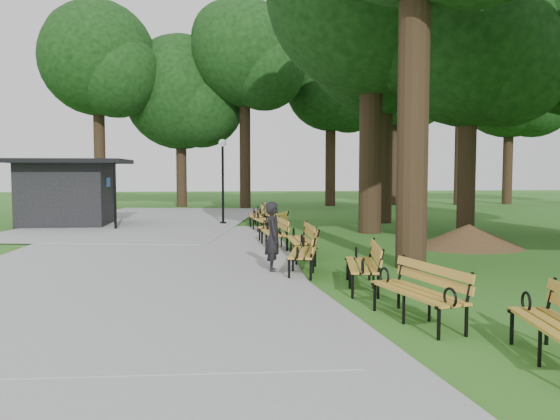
{
  "coord_description": "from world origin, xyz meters",
  "views": [
    {
      "loc": [
        -1.91,
        -10.98,
        2.21
      ],
      "look_at": [
        -0.18,
        4.78,
        1.1
      ],
      "focal_mm": 35.89,
      "sensor_mm": 36.0,
      "label": 1
    }
  ],
  "objects": [
    {
      "name": "bench_1",
      "position": [
        0.95,
        -3.23,
        0.44
      ],
      "size": [
        1.09,
        2.0,
        0.88
      ],
      "primitive_type": null,
      "rotation": [
        0.0,
        0.0,
        -1.32
      ],
      "color": "#B58429",
      "rests_on": "ground"
    },
    {
      "name": "bench_9",
      "position": [
        -0.16,
        12.75,
        0.44
      ],
      "size": [
        0.68,
        1.91,
        0.88
      ],
      "primitive_type": null,
      "rotation": [
        0.0,
        0.0,
        -1.59
      ],
      "color": "#B58429",
      "rests_on": "ground"
    },
    {
      "name": "tree_backdrop",
      "position": [
        6.67,
        23.19,
        8.22
      ],
      "size": [
        37.9,
        9.69,
        16.44
      ],
      "primitive_type": null,
      "color": "black",
      "rests_on": "ground"
    },
    {
      "name": "lawn_tree_1",
      "position": [
        6.29,
        6.86,
        6.37
      ],
      "size": [
        5.52,
        5.52,
        9.18
      ],
      "color": "black",
      "rests_on": "ground"
    },
    {
      "name": "lamp_post",
      "position": [
        -1.74,
        12.16,
        2.49
      ],
      "size": [
        0.32,
        0.32,
        3.51
      ],
      "color": "black",
      "rests_on": "ground"
    },
    {
      "name": "bench_8",
      "position": [
        -0.44,
        11.29,
        0.44
      ],
      "size": [
        0.71,
        1.92,
        0.88
      ],
      "primitive_type": null,
      "rotation": [
        0.0,
        0.0,
        -1.61
      ],
      "color": "#B58429",
      "rests_on": "ground"
    },
    {
      "name": "path",
      "position": [
        -4.0,
        3.0,
        0.03
      ],
      "size": [
        12.0,
        38.0,
        0.06
      ],
      "primitive_type": "cube",
      "color": "gray",
      "rests_on": "ground"
    },
    {
      "name": "person",
      "position": [
        -0.74,
        1.04,
        0.77
      ],
      "size": [
        0.4,
        0.58,
        1.54
      ],
      "primitive_type": "imported",
      "rotation": [
        0.0,
        0.0,
        1.51
      ],
      "color": "black",
      "rests_on": "ground"
    },
    {
      "name": "kiosk",
      "position": [
        -7.99,
        12.27,
        1.34
      ],
      "size": [
        4.28,
        3.72,
        2.68
      ],
      "primitive_type": null,
      "rotation": [
        0.0,
        0.0,
        -0.0
      ],
      "color": "black",
      "rests_on": "ground"
    },
    {
      "name": "bench_4",
      "position": [
        0.14,
        3.1,
        0.44
      ],
      "size": [
        0.66,
        1.91,
        0.88
      ],
      "primitive_type": null,
      "rotation": [
        0.0,
        0.0,
        -1.58
      ],
      "color": "#B58429",
      "rests_on": "ground"
    },
    {
      "name": "bench_2",
      "position": [
        0.75,
        -0.83,
        0.44
      ],
      "size": [
        0.96,
        1.98,
        0.88
      ],
      "primitive_type": null,
      "rotation": [
        0.0,
        0.0,
        -1.75
      ],
      "color": "#B58429",
      "rests_on": "ground"
    },
    {
      "name": "bench_7",
      "position": [
        -0.31,
        8.85,
        0.44
      ],
      "size": [
        0.88,
        1.97,
        0.88
      ],
      "primitive_type": null,
      "rotation": [
        0.0,
        0.0,
        -1.44
      ],
      "color": "#B58429",
      "rests_on": "ground"
    },
    {
      "name": "dirt_mound",
      "position": [
        5.26,
        4.36,
        0.34
      ],
      "size": [
        2.63,
        2.63,
        0.68
      ],
      "primitive_type": "cone",
      "color": "#47301C",
      "rests_on": "ground"
    },
    {
      "name": "bench_5",
      "position": [
        -0.36,
        4.78,
        0.44
      ],
      "size": [
        0.77,
        1.94,
        0.88
      ],
      "primitive_type": null,
      "rotation": [
        0.0,
        0.0,
        -1.5
      ],
      "color": "#B58429",
      "rests_on": "ground"
    },
    {
      "name": "bench_3",
      "position": [
        -0.1,
        0.89,
        0.44
      ],
      "size": [
        1.05,
        2.0,
        0.88
      ],
      "primitive_type": null,
      "rotation": [
        0.0,
        0.0,
        -1.8
      ],
      "color": "#B58429",
      "rests_on": "ground"
    },
    {
      "name": "lawn_tree_4",
      "position": [
        5.05,
        12.23,
        8.09
      ],
      "size": [
        7.16,
        7.16,
        11.72
      ],
      "color": "black",
      "rests_on": "ground"
    },
    {
      "name": "ground",
      "position": [
        0.0,
        0.0,
        0.0
      ],
      "size": [
        100.0,
        100.0,
        0.0
      ],
      "primitive_type": "plane",
      "color": "#255C1A",
      "rests_on": "ground"
    },
    {
      "name": "bench_6",
      "position": [
        -0.15,
        7.01,
        0.44
      ],
      "size": [
        1.28,
        2.0,
        0.88
      ],
      "primitive_type": null,
      "rotation": [
        0.0,
        0.0,
        -1.94
      ],
      "color": "#B58429",
      "rests_on": "ground"
    },
    {
      "name": "bench_0",
      "position": [
        1.89,
        -5.19,
        0.44
      ],
      "size": [
        0.9,
        1.97,
        0.88
      ],
      "primitive_type": null,
      "rotation": [
        0.0,
        0.0,
        -1.71
      ],
      "color": "#B58429",
      "rests_on": "ground"
    }
  ]
}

